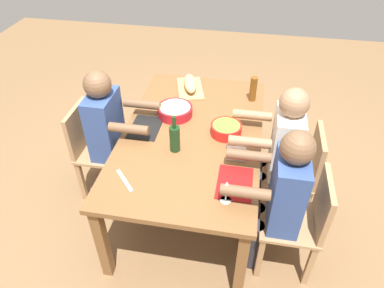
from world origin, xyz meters
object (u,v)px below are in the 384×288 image
dining_table (192,141)px  diner_far_right (280,194)px  serving_bowl_pasta (175,110)px  cutting_board (190,89)px  wine_glass (227,188)px  chair_far_center (299,171)px  chair_near_center (94,146)px  beer_bottle (253,89)px  napkin_stack (236,154)px  wine_bottle (175,138)px  diner_near_center (110,128)px  diner_far_center (279,147)px  chair_far_right (302,219)px  bread_loaf (190,83)px  serving_bowl_salad (226,129)px

dining_table → diner_far_right: diner_far_right is taller
dining_table → serving_bowl_pasta: bearing=-139.9°
serving_bowl_pasta → cutting_board: bearing=173.8°
wine_glass → chair_far_center: bearing=141.0°
diner_far_right → serving_bowl_pasta: 1.11m
cutting_board → wine_glass: (1.29, 0.46, 0.11)m
chair_near_center → cutting_board: (-0.64, 0.72, 0.27)m
beer_bottle → wine_glass: 1.22m
cutting_board → napkin_stack: bearing=30.3°
wine_bottle → serving_bowl_pasta: bearing=-167.5°
napkin_stack → diner_near_center: bearing=-101.0°
diner_near_center → napkin_stack: 1.05m
diner_far_center → napkin_stack: 0.38m
beer_bottle → wine_bottle: bearing=-33.3°
dining_table → chair_far_right: 1.00m
chair_near_center → serving_bowl_pasta: bearing=107.7°
serving_bowl_pasta → chair_far_center: bearing=78.3°
wine_glass → chair_near_center: bearing=-118.7°
serving_bowl_pasta → wine_glass: wine_glass is taller
chair_far_center → chair_far_right: bearing=0.0°
bread_loaf → serving_bowl_pasta: bearing=-6.2°
wine_bottle → beer_bottle: size_ratio=1.32×
chair_far_right → bread_loaf: bearing=-138.8°
dining_table → chair_near_center: bearing=-90.0°
beer_bottle → wine_glass: (1.22, -0.10, 0.01)m
serving_bowl_salad → napkin_stack: size_ratio=1.70×
dining_table → bread_loaf: (-0.64, -0.13, 0.14)m
chair_far_right → beer_bottle: (-1.05, -0.42, 0.37)m
napkin_stack → wine_glass: bearing=-3.6°
serving_bowl_pasta → wine_bottle: (0.44, 0.10, 0.06)m
chair_near_center → beer_bottle: beer_bottle is taller
bread_loaf → serving_bowl_salad: bearing=33.0°
serving_bowl_salad → wine_glass: wine_glass is taller
chair_far_center → chair_far_right: 0.49m
wine_bottle → diner_far_center: bearing=106.3°
napkin_stack → beer_bottle: bearing=174.4°
chair_far_center → cutting_board: (-0.64, -0.99, 0.27)m
cutting_board → napkin_stack: 0.98m
chair_far_center → wine_bottle: wine_bottle is taller
diner_near_center → serving_bowl_salad: 0.94m
chair_far_right → wine_glass: bearing=-73.0°
chair_far_right → serving_bowl_salad: bearing=-131.3°
chair_far_right → napkin_stack: size_ratio=6.07×
beer_bottle → serving_bowl_salad: bearing=-18.2°
beer_bottle → napkin_stack: (0.77, -0.07, -0.10)m
chair_far_right → serving_bowl_salad: size_ratio=3.58×
diner_near_center → diner_far_right: size_ratio=1.00×
diner_far_right → wine_glass: size_ratio=7.23×
chair_far_right → beer_bottle: 1.19m
diner_near_center → serving_bowl_salad: size_ratio=5.05×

